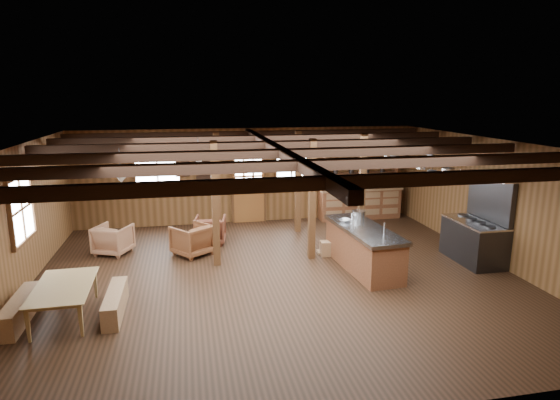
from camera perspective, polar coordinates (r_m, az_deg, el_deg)
The scene contains 22 objects.
room at distance 9.55m, azimuth -0.29°, elevation -1.57°, with size 10.04×9.04×2.84m.
ceiling_joists at distance 9.48m, azimuth -0.51°, elevation 6.20°, with size 9.80×8.82×0.18m.
timber_posts at distance 11.64m, azimuth 0.24°, elevation 1.06°, with size 3.95×2.35×2.80m.
back_door at distance 13.95m, azimuth -3.82°, elevation 0.84°, with size 1.02×0.08×2.15m.
window_back_left at distance 13.73m, azimuth -14.71°, elevation 3.31°, with size 1.32×0.06×1.32m.
window_back_right at distance 14.05m, azimuth 1.40°, elevation 3.94°, with size 1.02×0.06×1.32m.
window_left at distance 10.32m, azimuth -29.04°, elevation -0.98°, with size 0.14×1.24×1.32m.
notice_boards at distance 13.70m, azimuth -10.11°, elevation 3.68°, with size 1.08×0.03×0.90m.
back_counter at distance 14.60m, azimuth 9.66°, elevation 0.11°, with size 2.55×0.60×2.45m.
pendant_lamps at distance 10.20m, azimuth -13.94°, elevation 3.86°, with size 1.86×2.36×0.66m.
pot_rack at distance 10.60m, azimuth 16.14°, elevation 4.40°, with size 0.29×3.00×0.44m.
kitchen_island at distance 10.46m, azimuth 10.12°, elevation -5.75°, with size 1.07×2.56×1.20m.
step_stool at distance 11.26m, azimuth 5.84°, elevation -5.89°, with size 0.39×0.28×0.35m, color brown.
commercial_range at distance 11.61m, azimuth 22.82°, elevation -3.84°, with size 0.83×1.63×2.01m.
dining_table at distance 8.99m, azimuth -24.53°, elevation -11.20°, with size 1.68×0.93×0.59m, color olive.
bench_wall at distance 9.22m, azimuth -29.11°, elevation -11.65°, with size 0.28×1.52×0.42m, color brown.
bench_aisle at distance 8.87m, azimuth -19.44°, elevation -11.72°, with size 0.27×1.46×0.40m, color brown.
armchair_a at distance 11.38m, azimuth -10.65°, elevation -4.79°, with size 0.79×0.82×0.74m, color brown.
armchair_b at distance 12.19m, azimuth -8.48°, elevation -3.62°, with size 0.75×0.77×0.70m, color #5C2C1B.
armchair_c at distance 11.96m, azimuth -19.67°, elevation -4.54°, with size 0.76×0.78×0.71m, color #905F41.
counter_pot at distance 10.98m, azimuth 9.53°, elevation -1.79°, with size 0.32×0.32×0.19m, color #BABDC1.
bowl at distance 10.70m, azimuth 7.92°, elevation -2.48°, with size 0.26×0.26×0.06m, color silver.
Camera 1 is at (-1.78, -9.07, 3.78)m, focal length 30.00 mm.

